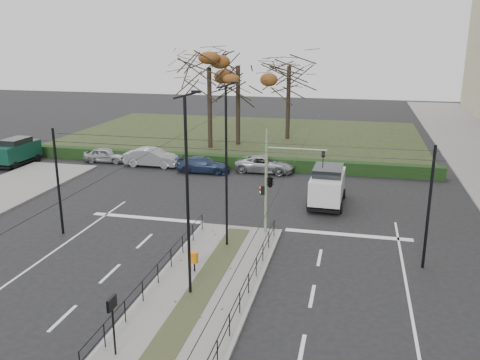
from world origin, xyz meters
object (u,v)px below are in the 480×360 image
at_px(litter_bin, 194,258).
at_px(parked_car_first, 106,155).
at_px(traffic_light, 272,180).
at_px(green_van, 17,151).
at_px(parked_car_second, 152,157).
at_px(parked_car_fourth, 265,164).
at_px(rust_tree, 238,66).
at_px(parked_car_third, 203,165).
at_px(streetlamp_median_near, 188,195).
at_px(streetlamp_median_far, 227,165).
at_px(info_panel, 112,310).
at_px(bare_tree_near, 209,73).
at_px(white_van, 327,185).
at_px(bare_tree_center, 289,71).

xyz_separation_m(litter_bin, parked_car_first, (-14.32, 18.99, -0.19)).
xyz_separation_m(traffic_light, green_van, (-23.80, 10.78, -1.96)).
relative_size(parked_car_second, parked_car_fourth, 0.99).
distance_m(parked_car_first, parked_car_fourth, 14.20).
height_order(litter_bin, parked_car_fourth, parked_car_fourth).
bearing_deg(rust_tree, parked_car_third, -91.52).
height_order(streetlamp_median_near, parked_car_fourth, streetlamp_median_near).
xyz_separation_m(streetlamp_median_near, streetlamp_median_far, (0.23, 5.34, -0.05)).
height_order(traffic_light, rust_tree, rust_tree).
relative_size(traffic_light, parked_car_first, 1.39).
xyz_separation_m(litter_bin, info_panel, (-0.67, -6.73, 1.02)).
height_order(traffic_light, bare_tree_near, bare_tree_near).
bearing_deg(green_van, white_van, -10.04).
relative_size(streetlamp_median_far, rust_tree, 0.83).
bearing_deg(rust_tree, parked_car_fourth, -65.05).
relative_size(parked_car_second, rust_tree, 0.46).
bearing_deg(parked_car_second, litter_bin, -152.53).
bearing_deg(parked_car_second, info_panel, -160.51).
height_order(streetlamp_median_far, bare_tree_center, bare_tree_center).
xyz_separation_m(bare_tree_center, bare_tree_near, (-6.78, -6.16, 0.10)).
bearing_deg(info_panel, rust_tree, 96.47).
relative_size(streetlamp_median_near, parked_car_second, 1.82).
height_order(info_panel, streetlamp_median_near, streetlamp_median_near).
height_order(traffic_light, green_van, traffic_light).
bearing_deg(streetlamp_median_far, traffic_light, 49.90).
height_order(white_van, green_van, white_van).
distance_m(parked_car_third, parked_car_fourth, 5.00).
bearing_deg(white_van, traffic_light, -113.91).
relative_size(streetlamp_median_near, rust_tree, 0.84).
relative_size(traffic_light, bare_tree_center, 0.52).
bearing_deg(bare_tree_center, rust_tree, -137.26).
bearing_deg(streetlamp_median_far, green_van, 149.18).
xyz_separation_m(streetlamp_median_far, parked_car_third, (-5.67, 14.25, -3.81)).
bearing_deg(parked_car_fourth, traffic_light, -166.09).
relative_size(parked_car_fourth, white_van, 0.98).
bearing_deg(litter_bin, traffic_light, 65.03).
xyz_separation_m(streetlamp_median_far, parked_car_second, (-10.49, 15.20, -3.66)).
xyz_separation_m(parked_car_first, parked_car_third, (9.35, -1.39, -0.01)).
relative_size(parked_car_fourth, rust_tree, 0.47).
xyz_separation_m(streetlamp_median_far, rust_tree, (-5.38, 25.25, 3.43)).
bearing_deg(parked_car_second, bare_tree_near, -19.50).
distance_m(streetlamp_median_far, parked_car_first, 22.01).
xyz_separation_m(parked_car_third, white_van, (10.29, -5.89, 0.69)).
xyz_separation_m(traffic_light, litter_bin, (-2.62, -5.63, -2.35)).
relative_size(litter_bin, streetlamp_median_near, 0.11).
distance_m(litter_bin, parked_car_first, 23.78).
xyz_separation_m(info_panel, bare_tree_near, (-6.34, 33.30, 5.40)).
relative_size(info_panel, parked_car_first, 0.58).
height_order(streetlamp_median_near, green_van, streetlamp_median_near).
height_order(info_panel, parked_car_fourth, info_panel).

